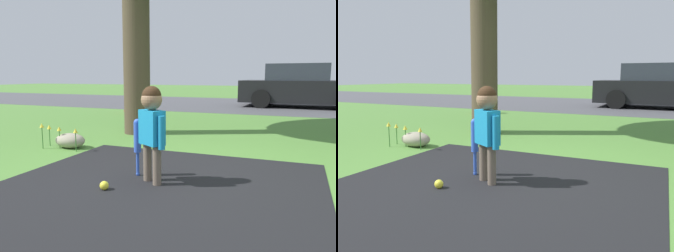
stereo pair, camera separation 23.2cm
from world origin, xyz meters
The scene contains 9 objects.
ground_plane centered at (0.00, 0.00, 0.00)m, with size 60.00×60.00×0.00m, color #518438.
street_strip centered at (0.00, 8.60, 0.00)m, with size 40.00×6.00×0.01m.
child centered at (-0.41, -0.29, 0.59)m, with size 0.33×0.25×0.92m.
baseball_bat centered at (-0.64, -0.14, 0.38)m, with size 0.07×0.07×0.58m.
sports_ball centered at (-0.72, -0.62, 0.04)m, with size 0.08×0.08×0.08m.
fire_hydrant centered at (-3.40, 4.72, 0.33)m, with size 0.31×0.28×0.68m.
parked_car centered at (0.88, 8.36, 0.64)m, with size 3.87×2.03×1.37m.
flower_bed centered at (-2.26, 0.56, 0.27)m, with size 0.64×0.24×0.36m.
edging_rock centered at (-2.12, 0.67, 0.10)m, with size 0.45×0.31×0.21m.
Camera 1 is at (0.85, -3.00, 1.01)m, focal length 35.00 mm.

